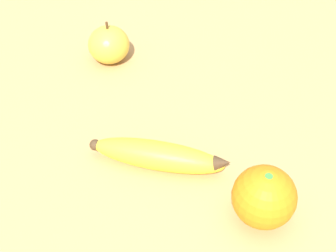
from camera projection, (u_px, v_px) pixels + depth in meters
The scene contains 4 objects.
ground_plane at pixel (224, 161), 0.69m from camera, with size 3.00×3.00×0.00m, color tan.
banana at pixel (159, 156), 0.67m from camera, with size 0.21×0.05×0.04m.
orange at pixel (264, 197), 0.59m from camera, with size 0.08×0.08×0.08m.
apple at pixel (109, 45), 0.85m from camera, with size 0.08×0.08×0.08m.
Camera 1 is at (-0.02, 0.47, 0.52)m, focal length 50.00 mm.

